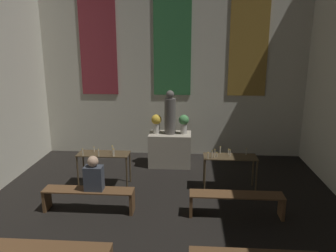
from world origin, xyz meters
TOP-DOWN VIEW (x-y plane):
  - wall_back at (0.00, 11.12)m, footprint 7.84×0.16m
  - altar at (0.00, 10.11)m, footprint 1.14×0.71m
  - statue at (0.00, 10.11)m, footprint 0.30×0.30m
  - flower_vase_left at (-0.37, 10.11)m, footprint 0.27×0.27m
  - flower_vase_right at (0.37, 10.11)m, footprint 0.27×0.27m
  - candle_rack_left at (-1.46, 8.67)m, footprint 1.20×0.48m
  - candle_rack_right at (1.45, 8.67)m, footprint 1.20×0.48m
  - pew_back_left at (-1.46, 7.42)m, footprint 1.81×0.36m
  - pew_back_right at (1.46, 7.42)m, footprint 1.81×0.36m
  - person_seated at (-1.33, 7.42)m, footprint 0.36×0.24m

SIDE VIEW (x-z plane):
  - pew_back_left at x=-1.46m, z-range 0.10..0.56m
  - pew_back_right at x=1.46m, z-range 0.10..0.56m
  - altar at x=0.00m, z-range 0.00..0.90m
  - candle_rack_right at x=1.45m, z-range 0.19..1.18m
  - candle_rack_left at x=-1.46m, z-range 0.20..1.18m
  - person_seated at x=-1.33m, z-range 0.42..1.13m
  - flower_vase_left at x=-0.37m, z-range 0.95..1.47m
  - flower_vase_right at x=0.37m, z-range 0.95..1.47m
  - statue at x=0.00m, z-range 0.85..2.03m
  - wall_back at x=0.00m, z-range 0.03..5.71m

